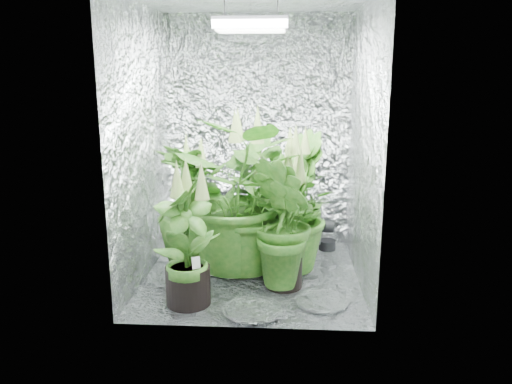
{
  "coord_description": "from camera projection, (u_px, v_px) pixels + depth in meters",
  "views": [
    {
      "loc": [
        0.25,
        -3.55,
        1.51
      ],
      "look_at": [
        0.03,
        0.0,
        0.66
      ],
      "focal_mm": 35.0,
      "sensor_mm": 36.0,
      "label": 1
    }
  ],
  "objects": [
    {
      "name": "ground",
      "position": [
        252.0,
        276.0,
        3.81
      ],
      "size": [
        1.6,
        1.6,
        0.0
      ],
      "primitive_type": "plane",
      "color": "silver",
      "rests_on": "ground"
    },
    {
      "name": "walls",
      "position": [
        251.0,
        146.0,
        3.58
      ],
      "size": [
        1.62,
        1.62,
        2.0
      ],
      "color": "silver",
      "rests_on": "ground"
    },
    {
      "name": "grow_lamp",
      "position": [
        251.0,
        25.0,
        3.39
      ],
      "size": [
        0.5,
        0.3,
        0.22
      ],
      "color": "gray",
      "rests_on": "ceiling"
    },
    {
      "name": "plant_a",
      "position": [
        240.0,
        195.0,
        3.75
      ],
      "size": [
        1.36,
        1.36,
        1.28
      ],
      "rotation": [
        0.0,
        0.0,
        5.92
      ],
      "color": "black",
      "rests_on": "ground"
    },
    {
      "name": "plant_b",
      "position": [
        266.0,
        211.0,
        4.16
      ],
      "size": [
        0.54,
        0.54,
        0.85
      ],
      "rotation": [
        0.0,
        0.0,
        1.11
      ],
      "color": "black",
      "rests_on": "ground"
    },
    {
      "name": "plant_c",
      "position": [
        293.0,
        198.0,
        4.02
      ],
      "size": [
        0.63,
        0.63,
        1.14
      ],
      "rotation": [
        0.0,
        0.0,
        1.47
      ],
      "color": "black",
      "rests_on": "ground"
    },
    {
      "name": "plant_d",
      "position": [
        191.0,
        206.0,
        3.93
      ],
      "size": [
        0.7,
        0.7,
        1.04
      ],
      "rotation": [
        0.0,
        0.0,
        2.77
      ],
      "color": "black",
      "rests_on": "ground"
    },
    {
      "name": "plant_e",
      "position": [
        286.0,
        214.0,
        3.74
      ],
      "size": [
        1.07,
        1.07,
        1.01
      ],
      "rotation": [
        0.0,
        0.0,
        3.53
      ],
      "color": "black",
      "rests_on": "ground"
    },
    {
      "name": "plant_f",
      "position": [
        187.0,
        240.0,
        3.25
      ],
      "size": [
        0.57,
        0.57,
        1.0
      ],
      "rotation": [
        0.0,
        0.0,
        4.48
      ],
      "color": "black",
      "rests_on": "ground"
    },
    {
      "name": "plant_g",
      "position": [
        285.0,
        224.0,
        3.51
      ],
      "size": [
        0.65,
        0.65,
        1.03
      ],
      "rotation": [
        0.0,
        0.0,
        5.03
      ],
      "color": "black",
      "rests_on": "ground"
    },
    {
      "name": "circulation_fan",
      "position": [
        324.0,
        232.0,
        4.34
      ],
      "size": [
        0.16,
        0.33,
        0.38
      ],
      "rotation": [
        0.0,
        0.0,
        -0.12
      ],
      "color": "black",
      "rests_on": "ground"
    },
    {
      "name": "plant_label",
      "position": [
        196.0,
        263.0,
        3.25
      ],
      "size": [
        0.06,
        0.04,
        0.09
      ],
      "primitive_type": "cube",
      "rotation": [
        -0.21,
        0.0,
        0.4
      ],
      "color": "white",
      "rests_on": "plant_f"
    }
  ]
}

